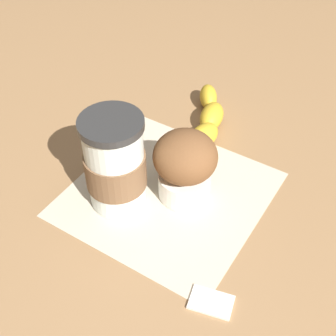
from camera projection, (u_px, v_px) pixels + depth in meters
name	position (u px, v px, depth m)	size (l,w,h in m)	color
ground_plane	(168.00, 194.00, 0.66)	(3.00, 3.00, 0.00)	#936D47
paper_napkin	(168.00, 194.00, 0.66)	(0.26, 0.26, 0.00)	beige
coffee_cup	(115.00, 164.00, 0.61)	(0.08, 0.08, 0.14)	silver
muffin	(185.00, 164.00, 0.62)	(0.09, 0.09, 0.10)	white
banana	(203.00, 125.00, 0.74)	(0.20, 0.11, 0.04)	gold
sugar_packet	(211.00, 301.00, 0.54)	(0.05, 0.03, 0.01)	white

